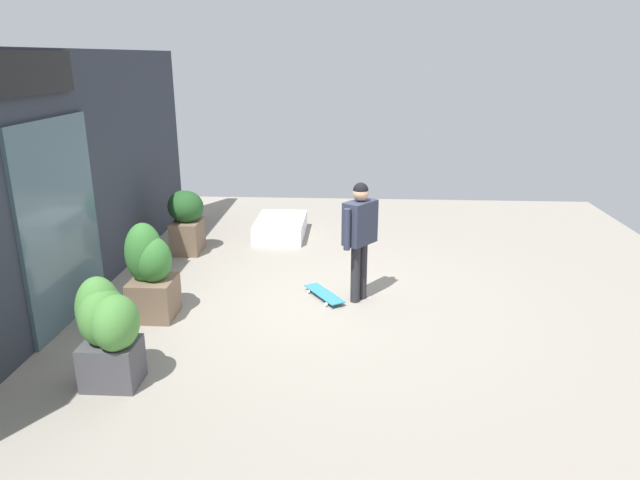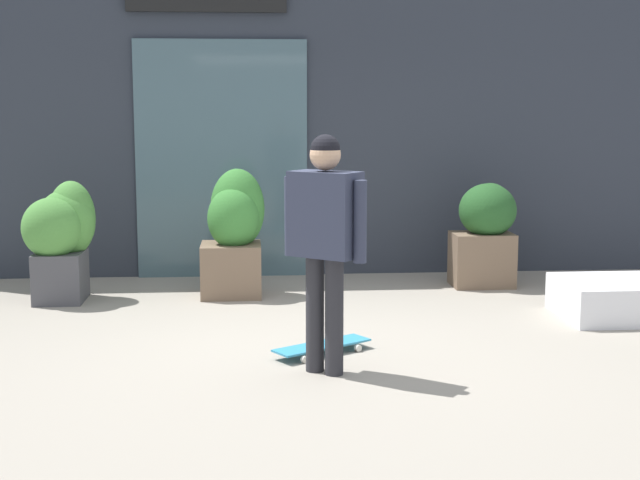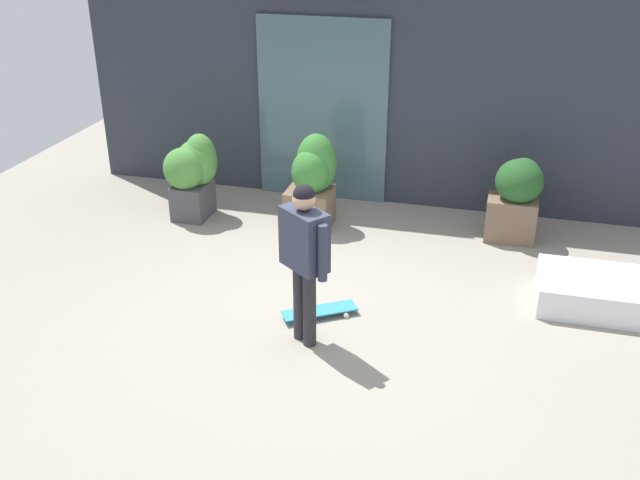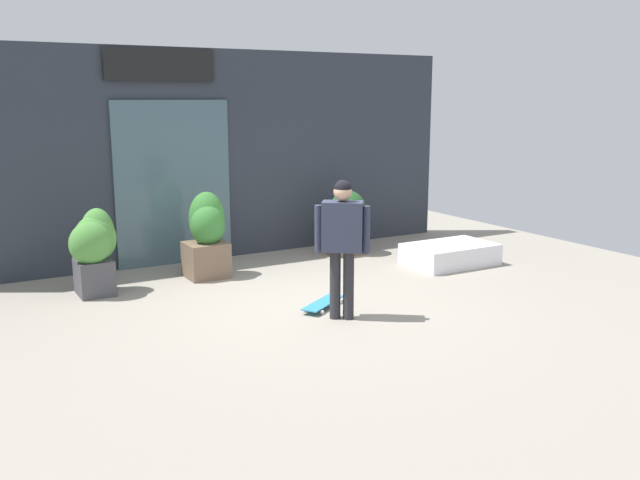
{
  "view_description": "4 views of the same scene",
  "coord_description": "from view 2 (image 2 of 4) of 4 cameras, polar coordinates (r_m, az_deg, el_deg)",
  "views": [
    {
      "loc": [
        -7.47,
        -0.49,
        3.27
      ],
      "look_at": [
        0.01,
        -0.05,
        0.87
      ],
      "focal_mm": 32.32,
      "sensor_mm": 36.0,
      "label": 1
    },
    {
      "loc": [
        -0.53,
        -6.73,
        1.87
      ],
      "look_at": [
        0.01,
        -0.05,
        0.87
      ],
      "focal_mm": 50.59,
      "sensor_mm": 36.0,
      "label": 2
    },
    {
      "loc": [
        1.7,
        -6.41,
        4.06
      ],
      "look_at": [
        0.01,
        -0.05,
        0.87
      ],
      "focal_mm": 40.48,
      "sensor_mm": 36.0,
      "label": 3
    },
    {
      "loc": [
        -4.23,
        -7.38,
        2.62
      ],
      "look_at": [
        0.01,
        -0.05,
        0.87
      ],
      "focal_mm": 38.96,
      "sensor_mm": 36.0,
      "label": 4
    }
  ],
  "objects": [
    {
      "name": "building_facade",
      "position": [
        10.01,
        -1.79,
        7.39
      ],
      "size": [
        8.59,
        0.31,
        3.36
      ],
      "color": "#2D333D",
      "rests_on": "ground_plane"
    },
    {
      "name": "ground_plane",
      "position": [
        7.0,
        -0.1,
        -6.97
      ],
      "size": [
        12.0,
        12.0,
        0.0
      ],
      "primitive_type": "plane",
      "color": "gray"
    },
    {
      "name": "skateboard",
      "position": [
        6.88,
        0.14,
        -6.71
      ],
      "size": [
        0.79,
        0.61,
        0.08
      ],
      "rotation": [
        0.0,
        0.0,
        0.57
      ],
      "color": "teal",
      "rests_on": "ground_plane"
    },
    {
      "name": "planter_box_left",
      "position": [
        8.92,
        -5.44,
        0.53
      ],
      "size": [
        0.63,
        0.61,
        1.25
      ],
      "color": "brown",
      "rests_on": "ground_plane"
    },
    {
      "name": "skateboarder",
      "position": [
        6.21,
        0.29,
        0.76
      ],
      "size": [
        0.54,
        0.49,
        1.67
      ],
      "rotation": [
        0.0,
        0.0,
        0.92
      ],
      "color": "#28282D",
      "rests_on": "ground_plane"
    },
    {
      "name": "snow_ledge",
      "position": [
        8.51,
        19.45,
        -3.51
      ],
      "size": [
        1.38,
        0.9,
        0.33
      ],
      "primitive_type": "cube",
      "color": "white",
      "rests_on": "ground_plane"
    },
    {
      "name": "planter_box_mid",
      "position": [
        8.98,
        -15.96,
        0.36
      ],
      "size": [
        0.66,
        0.69,
        1.15
      ],
      "color": "#47474C",
      "rests_on": "ground_plane"
    },
    {
      "name": "planter_box_right",
      "position": [
        9.51,
        10.48,
        0.88
      ],
      "size": [
        0.66,
        0.62,
        1.07
      ],
      "color": "brown",
      "rests_on": "ground_plane"
    }
  ]
}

